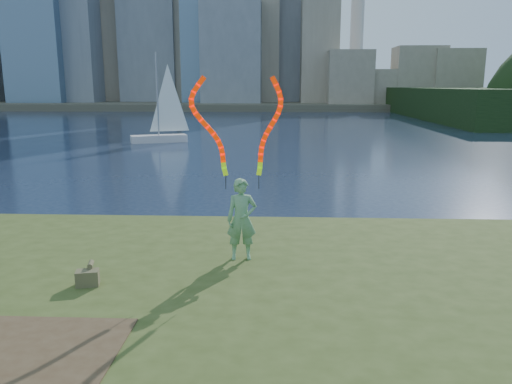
{
  "coord_description": "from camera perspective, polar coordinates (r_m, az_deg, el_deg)",
  "views": [
    {
      "loc": [
        1.56,
        -8.82,
        4.4
      ],
      "look_at": [
        1.13,
        1.0,
        2.29
      ],
      "focal_mm": 35.0,
      "sensor_mm": 36.0,
      "label": 1
    }
  ],
  "objects": [
    {
      "name": "far_shore",
      "position": [
        103.91,
        1.69,
        10.03
      ],
      "size": [
        320.0,
        40.0,
        1.2
      ],
      "primitive_type": "cube",
      "color": "#4F4A3A",
      "rests_on": "ground"
    },
    {
      "name": "ground",
      "position": [
        9.98,
        -6.96,
        -14.11
      ],
      "size": [
        320.0,
        320.0,
        0.0
      ],
      "primitive_type": "plane",
      "color": "#18243D",
      "rests_on": "ground"
    },
    {
      "name": "sailboat",
      "position": [
        40.0,
        -10.74,
        7.31
      ],
      "size": [
        4.5,
        2.8,
        6.89
      ],
      "rotation": [
        0.0,
        0.0,
        0.36
      ],
      "color": "silver",
      "rests_on": "ground"
    },
    {
      "name": "canvas_bag",
      "position": [
        9.77,
        -18.67,
        -9.18
      ],
      "size": [
        0.45,
        0.51,
        0.38
      ],
      "rotation": [
        0.0,
        0.0,
        0.23
      ],
      "color": "brown",
      "rests_on": "grassy_knoll"
    },
    {
      "name": "grassy_knoll",
      "position": [
        7.85,
        -9.91,
        -19.24
      ],
      "size": [
        20.0,
        18.0,
        0.8
      ],
      "color": "#3A4A1A",
      "rests_on": "ground"
    },
    {
      "name": "woman_with_ribbons",
      "position": [
        10.31,
        -1.64,
        -0.21
      ],
      "size": [
        2.08,
        0.48,
        4.09
      ],
      "rotation": [
        0.0,
        0.0,
        0.11
      ],
      "color": "#18741E",
      "rests_on": "grassy_knoll"
    }
  ]
}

